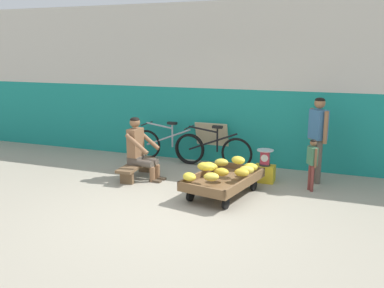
{
  "coord_description": "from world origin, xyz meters",
  "views": [
    {
      "loc": [
        2.38,
        -5.21,
        2.35
      ],
      "look_at": [
        -0.14,
        1.36,
        0.75
      ],
      "focal_mm": 39.22,
      "sensor_mm": 36.0,
      "label": 1
    }
  ],
  "objects": [
    {
      "name": "ground_plane",
      "position": [
        0.0,
        0.0,
        0.0
      ],
      "size": [
        80.0,
        80.0,
        0.0
      ],
      "primitive_type": "plane",
      "color": "gray"
    },
    {
      "name": "bicycle_near_left",
      "position": [
        -1.21,
        2.73,
        0.35
      ],
      "size": [
        1.66,
        0.48,
        0.86
      ],
      "color": "black",
      "rests_on": "ground"
    },
    {
      "name": "banana_cart",
      "position": [
        0.52,
        1.06,
        0.24
      ],
      "size": [
        1.11,
        1.58,
        0.36
      ],
      "color": "brown",
      "rests_on": "ground"
    },
    {
      "name": "back_wall",
      "position": [
        0.0,
        3.17,
        1.64
      ],
      "size": [
        16.0,
        0.3,
        3.28
      ],
      "color": "#19847A",
      "rests_on": "ground"
    },
    {
      "name": "plastic_crate",
      "position": [
        1.0,
        2.04,
        0.15
      ],
      "size": [
        0.36,
        0.28,
        0.3
      ],
      "color": "gold",
      "rests_on": "ground"
    },
    {
      "name": "bicycle_far_left",
      "position": [
        -0.19,
        2.65,
        0.35
      ],
      "size": [
        1.66,
        0.48,
        0.86
      ],
      "color": "black",
      "rests_on": "ground"
    },
    {
      "name": "weighing_scale",
      "position": [
        1.0,
        2.04,
        0.45
      ],
      "size": [
        0.3,
        0.3,
        0.29
      ],
      "color": "#28282D",
      "rests_on": "plastic_crate"
    },
    {
      "name": "customer_child",
      "position": [
        1.83,
        1.83,
        0.55
      ],
      "size": [
        0.19,
        0.25,
        0.89
      ],
      "color": "brown",
      "rests_on": "ground"
    },
    {
      "name": "low_bench",
      "position": [
        -1.28,
        1.44,
        0.2
      ],
      "size": [
        0.35,
        1.11,
        0.27
      ],
      "color": "brown",
      "rests_on": "ground"
    },
    {
      "name": "sign_board",
      "position": [
        -0.3,
        3.01,
        0.43
      ],
      "size": [
        0.7,
        0.31,
        0.86
      ],
      "color": "#C6B289",
      "rests_on": "ground"
    },
    {
      "name": "vendor_seated",
      "position": [
        -1.19,
        1.43,
        0.57
      ],
      "size": [
        0.7,
        0.51,
        1.14
      ],
      "color": "brown",
      "rests_on": "ground"
    },
    {
      "name": "banana_pile",
      "position": [
        0.51,
        1.05,
        0.46
      ],
      "size": [
        1.03,
        1.24,
        0.26
      ],
      "color": "yellow",
      "rests_on": "banana_cart"
    },
    {
      "name": "customer_adult",
      "position": [
        1.86,
        2.33,
        0.95
      ],
      "size": [
        0.36,
        0.4,
        1.53
      ],
      "color": "brown",
      "rests_on": "ground"
    }
  ]
}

